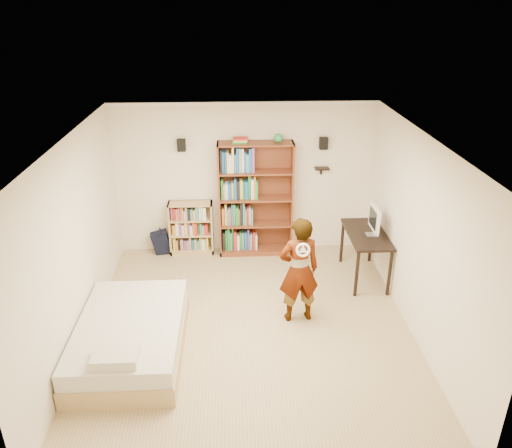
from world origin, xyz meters
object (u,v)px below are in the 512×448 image
(daybed, at_px, (130,333))
(computer_desk, at_px, (364,255))
(person, at_px, (299,270))
(low_bookshelf, at_px, (191,228))
(tall_bookshelf, at_px, (256,200))

(daybed, bearing_deg, computer_desk, 26.73)
(computer_desk, distance_m, person, 1.70)
(low_bookshelf, relative_size, person, 0.61)
(daybed, bearing_deg, tall_bookshelf, 57.51)
(computer_desk, bearing_deg, tall_bookshelf, 150.27)
(low_bookshelf, distance_m, person, 2.73)
(tall_bookshelf, relative_size, person, 1.29)
(tall_bookshelf, distance_m, low_bookshelf, 1.27)
(tall_bookshelf, relative_size, computer_desk, 1.71)
(tall_bookshelf, bearing_deg, computer_desk, -29.73)
(tall_bookshelf, xyz_separation_m, low_bookshelf, (-1.15, 0.04, -0.54))
(tall_bookshelf, height_order, person, tall_bookshelf)
(tall_bookshelf, height_order, computer_desk, tall_bookshelf)
(daybed, xyz_separation_m, person, (2.26, 0.65, 0.49))
(low_bookshelf, bearing_deg, daybed, -102.10)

